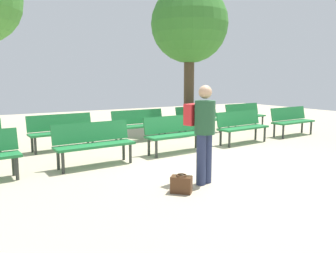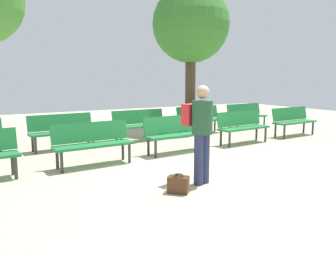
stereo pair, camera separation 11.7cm
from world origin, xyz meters
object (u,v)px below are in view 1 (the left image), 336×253
Objects in this scene: bench_r1_c2 at (140,123)px; tree_0 at (189,25)px; bench_r1_c1 at (62,129)px; bench_r0_c1 at (94,141)px; handbag at (181,184)px; bench_r0_c4 at (291,119)px; bench_r1_c3 at (199,118)px; bench_r0_c2 at (176,132)px; bench_r1_c4 at (245,114)px; bench_r0_c3 at (242,125)px; visitor_with_backpack at (203,128)px.

tree_0 is at bearing 24.12° from bench_r1_c2.
bench_r1_c1 is at bearing -164.59° from tree_0.
bench_r0_c1 is 1.93m from bench_r1_c1.
bench_r1_c2 is 4.56× the size of handbag.
bench_r1_c1 is at bearing 163.66° from bench_r0_c4.
bench_r1_c3 is at bearing 51.18° from handbag.
bench_r0_c2 is 1.00× the size of bench_r1_c4.
tree_0 is at bearing 70.94° from bench_r1_c3.
bench_r0_c4 is 6.39m from handbag.
bench_r0_c2 is 0.33× the size of tree_0.
bench_r1_c3 is (-0.04, 1.93, 0.00)m from bench_r0_c3.
bench_r0_c1 is 4.72m from bench_r1_c3.
bench_r1_c2 is (-2.23, 1.76, 0.00)m from bench_r0_c3.
bench_r0_c4 is at bearing -56.11° from tree_0.
bench_r0_c2 is 1.00× the size of bench_r0_c4.
bench_r1_c3 and bench_r1_c4 have the same top height.
bench_r0_c1 reaches higher than handbag.
bench_r0_c1 and bench_r1_c4 have the same top height.
bench_r0_c1 is 4.24m from bench_r0_c3.
bench_r0_c4 is at bearing -40.28° from bench_r1_c3.
visitor_with_backpack is at bearing -115.01° from bench_r0_c2.
visitor_with_backpack is at bearing -122.27° from tree_0.
bench_r1_c1 and bench_r1_c2 have the same top height.
bench_r0_c4 is 1.01× the size of bench_r1_c3.
tree_0 is (4.72, 1.30, 3.07)m from bench_r1_c1.
bench_r0_c1 is 1.00× the size of bench_r1_c4.
visitor_with_backpack is at bearing -74.63° from bench_r1_c1.
bench_r0_c1 is at bearing 178.68° from bench_r0_c3.
bench_r0_c4 is 4.59× the size of handbag.
bench_r0_c1 is 1.00× the size of bench_r1_c1.
bench_r1_c3 is (2.20, 0.16, 0.00)m from bench_r1_c2.
bench_r0_c3 is 1.01× the size of bench_r0_c4.
bench_r1_c1 reaches higher than handbag.
tree_0 is at bearing 79.91° from bench_r0_c3.
bench_r0_c1 is at bearing -144.60° from tree_0.
tree_0 is at bearing -137.05° from visitor_with_backpack.
bench_r0_c2 is 2.90m from bench_r1_c3.
bench_r1_c3 is at bearing 39.11° from bench_r0_c2.
bench_r1_c4 is at bearing -1.24° from bench_r1_c1.
handbag is (-5.63, -4.49, -0.37)m from bench_r1_c4.
bench_r1_c3 is at bearing -140.24° from visitor_with_backpack.
bench_r1_c2 is 0.98× the size of visitor_with_backpack.
handbag is at bearing -145.37° from bench_r1_c4.
visitor_with_backpack is at bearing -62.37° from bench_r0_c1.
bench_r0_c3 is at bearing -139.51° from bench_r1_c4.
bench_r1_c2 is 1.00× the size of bench_r1_c3.
bench_r1_c1 is 6.46m from bench_r1_c4.
bench_r0_c1 is at bearing -164.43° from bench_r1_c4.
bench_r1_c3 is at bearing -107.34° from tree_0.
bench_r0_c4 and bench_r1_c1 have the same top height.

